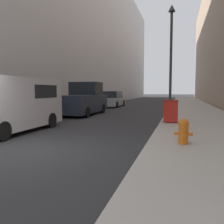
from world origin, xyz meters
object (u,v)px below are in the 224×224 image
at_px(lamppost, 171,52).
at_px(white_van, 11,102).
at_px(trash_bin, 171,111).
at_px(pickup_truck, 82,101).
at_px(parked_sedan_near, 112,100).
at_px(fire_hydrant, 183,131).

xyz_separation_m(lamppost, white_van, (-5.80, -6.66, -2.65)).
distance_m(trash_bin, white_van, 6.93).
relative_size(trash_bin, pickup_truck, 0.20).
distance_m(trash_bin, lamppost, 4.47).
distance_m(trash_bin, pickup_truck, 7.12).
bearing_deg(lamppost, white_van, -131.03).
xyz_separation_m(trash_bin, pickup_truck, (-5.97, 3.87, 0.24)).
bearing_deg(trash_bin, white_van, -149.70).
distance_m(lamppost, parked_sedan_near, 11.00).
xyz_separation_m(trash_bin, white_van, (-5.97, -3.49, 0.49)).
relative_size(fire_hydrant, white_van, 0.14).
xyz_separation_m(trash_bin, parked_sedan_near, (-6.07, 11.92, 0.03)).
height_order(white_van, pickup_truck, pickup_truck).
xyz_separation_m(lamppost, parked_sedan_near, (-5.90, 8.74, -3.11)).
bearing_deg(fire_hydrant, lamppost, 94.95).
xyz_separation_m(fire_hydrant, white_van, (-6.48, 1.23, 0.65)).
relative_size(trash_bin, parked_sedan_near, 0.22).
bearing_deg(trash_bin, fire_hydrant, -83.79).
distance_m(white_van, pickup_truck, 7.37).
bearing_deg(white_van, lamppost, 48.97).
bearing_deg(white_van, trash_bin, 30.30).
bearing_deg(parked_sedan_near, lamppost, -55.97).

